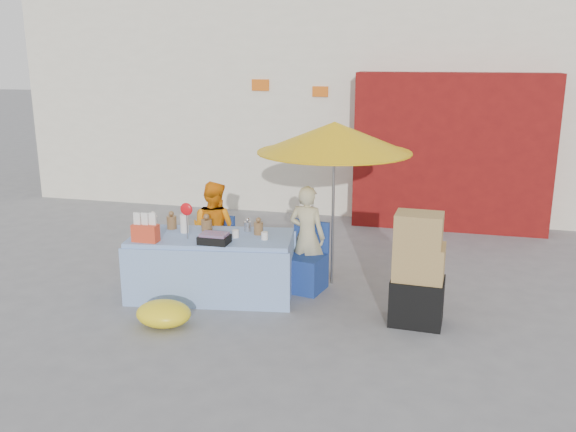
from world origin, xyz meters
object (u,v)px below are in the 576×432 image
(vendor_orange, at_px, (214,230))
(box_stack, at_px, (418,273))
(market_table, at_px, (212,265))
(chair_left, at_px, (211,262))
(vendor_beige, at_px, (307,237))
(chair_right, at_px, (305,270))
(umbrella, at_px, (334,138))

(vendor_orange, relative_size, box_stack, 1.04)
(market_table, xyz_separation_m, vendor_orange, (-0.19, 0.59, 0.26))
(market_table, distance_m, vendor_orange, 0.68)
(chair_left, bearing_deg, vendor_beige, 18.24)
(chair_right, xyz_separation_m, vendor_orange, (-1.25, 0.13, 0.39))
(vendor_orange, xyz_separation_m, vendor_beige, (1.25, 0.00, 0.00))
(chair_left, distance_m, umbrella, 2.27)
(vendor_beige, bearing_deg, vendor_orange, 12.08)
(chair_left, relative_size, box_stack, 0.68)
(chair_right, bearing_deg, vendor_beige, 103.49)
(umbrella, bearing_deg, chair_left, -169.58)
(market_table, bearing_deg, vendor_orange, 98.85)
(vendor_beige, distance_m, box_stack, 1.63)
(vendor_orange, bearing_deg, market_table, 120.00)
(chair_right, relative_size, box_stack, 0.68)
(vendor_orange, distance_m, vendor_beige, 1.25)
(chair_left, height_order, umbrella, umbrella)
(market_table, distance_m, box_stack, 2.49)
(chair_right, xyz_separation_m, box_stack, (1.41, -0.67, 0.32))
(market_table, relative_size, box_stack, 1.68)
(chair_right, distance_m, vendor_orange, 1.32)
(umbrella, height_order, box_stack, umbrella)
(chair_left, xyz_separation_m, vendor_orange, (-0.00, 0.13, 0.39))
(chair_right, distance_m, box_stack, 1.60)
(chair_right, bearing_deg, box_stack, -13.44)
(chair_left, relative_size, vendor_orange, 0.65)
(vendor_orange, relative_size, umbrella, 0.62)
(market_table, bearing_deg, box_stack, -14.01)
(chair_left, distance_m, vendor_orange, 0.42)
(chair_left, bearing_deg, chair_right, 12.08)
(chair_left, bearing_deg, box_stack, -2.12)
(chair_right, relative_size, vendor_beige, 0.65)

